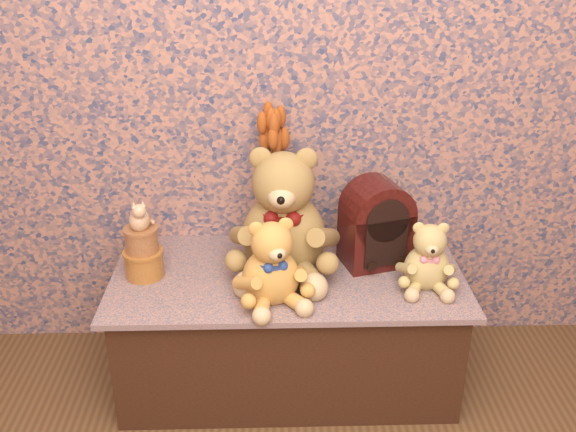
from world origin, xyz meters
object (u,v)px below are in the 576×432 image
teddy_medium (271,257)px  cathedral_radio (377,222)px  teddy_small (428,252)px  teddy_large (284,205)px  ceramic_vase (276,221)px  biscuit_tin_lower (144,264)px  cat_figurine (139,214)px

teddy_medium → cathedral_radio: bearing=14.9°
teddy_medium → teddy_small: size_ratio=1.22×
teddy_large → ceramic_vase: teddy_large is taller
teddy_medium → teddy_small: 0.52m
biscuit_tin_lower → cat_figurine: (0.00, 0.00, 0.19)m
cat_figurine → ceramic_vase: bearing=8.1°
biscuit_tin_lower → cat_figurine: bearing=0.0°
teddy_small → cat_figurine: bearing=179.4°
ceramic_vase → biscuit_tin_lower: (-0.45, -0.21, -0.06)m
cathedral_radio → ceramic_vase: size_ratio=1.50×
teddy_small → cat_figurine: size_ratio=2.24×
cathedral_radio → teddy_small: bearing=-63.3°
biscuit_tin_lower → teddy_small: bearing=-5.1°
teddy_small → biscuit_tin_lower: bearing=179.4°
teddy_large → biscuit_tin_lower: teddy_large is taller
cathedral_radio → cat_figurine: cathedral_radio is taller
teddy_medium → biscuit_tin_lower: teddy_medium is taller
ceramic_vase → biscuit_tin_lower: bearing=-155.5°
ceramic_vase → cat_figurine: size_ratio=1.86×
ceramic_vase → biscuit_tin_lower: size_ratio=1.61×
ceramic_vase → cat_figurine: bearing=-155.5°
teddy_small → teddy_large: bearing=168.6°
biscuit_tin_lower → cathedral_radio: bearing=5.4°
ceramic_vase → cat_figurine: (-0.45, -0.21, 0.13)m
teddy_small → ceramic_vase: (-0.49, 0.29, -0.02)m
cat_figurine → biscuit_tin_lower: bearing=0.0°
teddy_small → cat_figurine: (-0.95, 0.08, 0.11)m
teddy_medium → cat_figurine: 0.47m
ceramic_vase → cat_figurine: cat_figurine is taller
teddy_large → teddy_small: 0.50m
cathedral_radio → cat_figurine: 0.81m
teddy_medium → teddy_small: teddy_medium is taller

